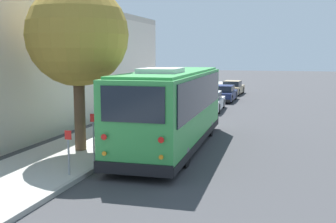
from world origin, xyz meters
name	(u,v)px	position (x,y,z in m)	size (l,w,h in m)	color
ground_plane	(164,154)	(0.00, 0.00, 0.00)	(160.00, 160.00, 0.00)	#3D3D3F
sidewalk_slab	(86,147)	(0.00, 3.35, 0.07)	(80.00, 3.47, 0.15)	#B2AFA8
curb_strip	(127,149)	(0.00, 1.55, 0.07)	(80.00, 0.14, 0.15)	#9D9A94
shuttle_bus	(172,105)	(1.06, -0.04, 1.79)	(10.07, 2.93, 3.35)	green
parked_sedan_white	(210,102)	(12.78, 0.49, 0.61)	(4.54, 1.84, 1.31)	silver
parked_sedan_navy	(224,94)	(18.78, 0.34, 0.60)	(4.54, 1.71, 1.29)	#19234C
parked_sedan_tan	(232,88)	(24.49, 0.39, 0.60)	(4.40, 1.91, 1.30)	tan
street_tree	(79,28)	(-0.69, 3.17, 4.82)	(3.88, 3.88, 6.94)	brown
sign_post_near	(69,152)	(-4.00, 1.91, 0.87)	(0.06, 0.22, 1.39)	gray
sign_post_far	(94,137)	(-2.23, 1.91, 1.01)	(0.06, 0.22, 1.66)	gray
building_backdrop	(20,68)	(5.30, 10.02, 3.06)	(24.81, 8.32, 6.50)	beige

